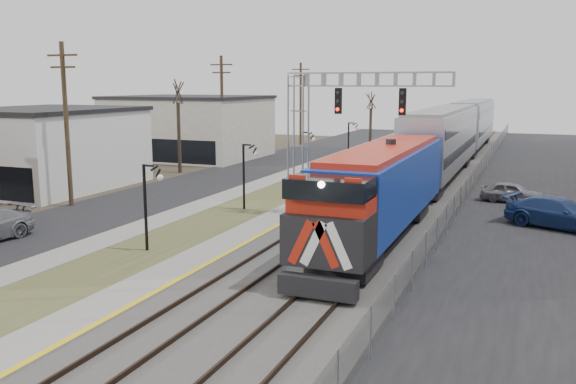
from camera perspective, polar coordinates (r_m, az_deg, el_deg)
The scene contains 16 objects.
street_west at distance 46.52m, azimuth -8.62°, elevation 0.71°, with size 7.00×120.00×0.04m, color black.
sidewalk at distance 44.41m, azimuth -3.62°, elevation 0.39°, with size 2.00×120.00×0.08m, color gray.
grass_median at distance 43.21m, azimuth -0.03°, elevation 0.12°, with size 4.00×120.00×0.06m, color #424A27.
platform at distance 42.18m, azimuth 3.75°, elevation -0.02°, with size 2.00×120.00×0.24m, color gray.
ballast_bed at distance 40.91m, azimuth 10.41°, elevation -0.51°, with size 8.00×120.00×0.20m, color #595651.
platform_edge at distance 41.89m, azimuth 4.89°, elevation 0.06°, with size 0.24×120.00×0.01m, color gold.
track_near at distance 41.32m, azimuth 7.70°, elevation -0.09°, with size 1.58×120.00×0.15m.
track_far at distance 40.61m, azimuth 12.48°, elevation -0.42°, with size 1.58×120.00×0.15m.
train at distance 52.29m, azimuth 14.88°, elevation 4.68°, with size 3.00×63.05×5.33m.
signal_gantry at distance 34.22m, azimuth 3.68°, elevation 6.84°, with size 9.00×1.07×8.15m.
lampposts at distance 28.34m, azimuth -12.86°, elevation -1.40°, with size 0.14×62.14×4.00m.
utility_poles at distance 39.69m, azimuth -20.01°, elevation 5.86°, with size 0.28×80.28×10.00m.
fence at distance 40.18m, azimuth 16.31°, elevation 0.06°, with size 0.04×120.00×1.60m, color gray.
bare_trees at distance 50.11m, azimuth -7.57°, elevation 4.50°, with size 12.30×42.30×5.95m.
car_lot_d at distance 34.96m, azimuth 24.05°, elevation -1.87°, with size 2.24×5.50×1.60m, color navy.
car_lot_e at distance 41.43m, azimuth 20.22°, elevation -0.07°, with size 1.54×3.82×1.30m, color slate.
Camera 1 is at (12.02, -4.43, 7.53)m, focal length 38.00 mm.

